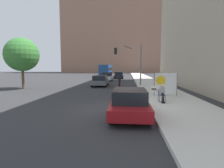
{
  "coord_description": "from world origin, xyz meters",
  "views": [
    {
      "loc": [
        0.31,
        -9.68,
        2.42
      ],
      "look_at": [
        -0.83,
        3.25,
        1.17
      ],
      "focal_mm": 28.0,
      "sensor_mm": 36.0,
      "label": 1
    }
  ],
  "objects_px": {
    "protest_banner": "(165,84)",
    "parked_car_curbside": "(130,103)",
    "seated_protester": "(162,92)",
    "pedestrian_behind": "(162,82)",
    "traffic_light_pole": "(130,57)",
    "motorcycle_on_road": "(119,83)",
    "car_on_road_midblock": "(107,77)",
    "car_on_road_distant": "(119,75)",
    "car_on_road_nearest": "(100,81)",
    "jogger_on_sidewalk": "(168,83)",
    "car_on_road_far_lane": "(118,74)",
    "city_bus_on_road": "(106,69)",
    "street_tree_near_curb": "(22,55)"
  },
  "relations": [
    {
      "from": "protest_banner",
      "to": "parked_car_curbside",
      "type": "height_order",
      "value": "protest_banner"
    },
    {
      "from": "seated_protester",
      "to": "protest_banner",
      "type": "xyz_separation_m",
      "value": [
        0.75,
        2.55,
        0.33
      ]
    },
    {
      "from": "seated_protester",
      "to": "pedestrian_behind",
      "type": "relative_size",
      "value": 0.66
    },
    {
      "from": "protest_banner",
      "to": "traffic_light_pole",
      "type": "distance_m",
      "value": 9.24
    },
    {
      "from": "motorcycle_on_road",
      "to": "car_on_road_midblock",
      "type": "bearing_deg",
      "value": 104.33
    },
    {
      "from": "car_on_road_distant",
      "to": "motorcycle_on_road",
      "type": "height_order",
      "value": "car_on_road_distant"
    },
    {
      "from": "car_on_road_nearest",
      "to": "parked_car_curbside",
      "type": "bearing_deg",
      "value": -75.24
    },
    {
      "from": "pedestrian_behind",
      "to": "car_on_road_midblock",
      "type": "relative_size",
      "value": 0.4
    },
    {
      "from": "jogger_on_sidewalk",
      "to": "car_on_road_far_lane",
      "type": "relative_size",
      "value": 0.43
    },
    {
      "from": "jogger_on_sidewalk",
      "to": "car_on_road_midblock",
      "type": "relative_size",
      "value": 0.41
    },
    {
      "from": "motorcycle_on_road",
      "to": "car_on_road_far_lane",
      "type": "bearing_deg",
      "value": 93.48
    },
    {
      "from": "jogger_on_sidewalk",
      "to": "car_on_road_distant",
      "type": "bearing_deg",
      "value": -75.23
    },
    {
      "from": "parked_car_curbside",
      "to": "car_on_road_midblock",
      "type": "height_order",
      "value": "car_on_road_midblock"
    },
    {
      "from": "pedestrian_behind",
      "to": "city_bus_on_road",
      "type": "bearing_deg",
      "value": 87.24
    },
    {
      "from": "car_on_road_nearest",
      "to": "city_bus_on_road",
      "type": "xyz_separation_m",
      "value": [
        -2.75,
        28.2,
        1.08
      ]
    },
    {
      "from": "car_on_road_distant",
      "to": "city_bus_on_road",
      "type": "height_order",
      "value": "city_bus_on_road"
    },
    {
      "from": "seated_protester",
      "to": "car_on_road_distant",
      "type": "xyz_separation_m",
      "value": [
        -4.02,
        25.56,
        -0.08
      ]
    },
    {
      "from": "street_tree_near_curb",
      "to": "pedestrian_behind",
      "type": "bearing_deg",
      "value": -7.58
    },
    {
      "from": "car_on_road_distant",
      "to": "city_bus_on_road",
      "type": "xyz_separation_m",
      "value": [
        -4.42,
        13.31,
        1.05
      ]
    },
    {
      "from": "protest_banner",
      "to": "car_on_road_nearest",
      "type": "distance_m",
      "value": 10.37
    },
    {
      "from": "car_on_road_nearest",
      "to": "car_on_road_midblock",
      "type": "distance_m",
      "value": 8.63
    },
    {
      "from": "protest_banner",
      "to": "parked_car_curbside",
      "type": "distance_m",
      "value": 6.2
    },
    {
      "from": "motorcycle_on_road",
      "to": "street_tree_near_curb",
      "type": "distance_m",
      "value": 11.3
    },
    {
      "from": "car_on_road_midblock",
      "to": "car_on_road_far_lane",
      "type": "bearing_deg",
      "value": 83.22
    },
    {
      "from": "protest_banner",
      "to": "car_on_road_distant",
      "type": "xyz_separation_m",
      "value": [
        -4.78,
        23.0,
        -0.41
      ]
    },
    {
      "from": "jogger_on_sidewalk",
      "to": "city_bus_on_road",
      "type": "xyz_separation_m",
      "value": [
        -9.66,
        35.23,
        0.66
      ]
    },
    {
      "from": "parked_car_curbside",
      "to": "city_bus_on_road",
      "type": "height_order",
      "value": "city_bus_on_road"
    },
    {
      "from": "jogger_on_sidewalk",
      "to": "car_on_road_midblock",
      "type": "height_order",
      "value": "jogger_on_sidewalk"
    },
    {
      "from": "car_on_road_midblock",
      "to": "city_bus_on_road",
      "type": "height_order",
      "value": "city_bus_on_road"
    },
    {
      "from": "seated_protester",
      "to": "jogger_on_sidewalk",
      "type": "height_order",
      "value": "jogger_on_sidewalk"
    },
    {
      "from": "car_on_road_far_lane",
      "to": "car_on_road_midblock",
      "type": "bearing_deg",
      "value": -96.78
    },
    {
      "from": "city_bus_on_road",
      "to": "car_on_road_nearest",
      "type": "bearing_deg",
      "value": -84.43
    },
    {
      "from": "street_tree_near_curb",
      "to": "seated_protester",
      "type": "bearing_deg",
      "value": -26.95
    },
    {
      "from": "car_on_road_nearest",
      "to": "motorcycle_on_road",
      "type": "relative_size",
      "value": 2.07
    },
    {
      "from": "car_on_road_nearest",
      "to": "car_on_road_distant",
      "type": "relative_size",
      "value": 1.02
    },
    {
      "from": "car_on_road_nearest",
      "to": "street_tree_near_curb",
      "type": "bearing_deg",
      "value": -155.89
    },
    {
      "from": "motorcycle_on_road",
      "to": "street_tree_near_curb",
      "type": "bearing_deg",
      "value": -170.69
    },
    {
      "from": "car_on_road_nearest",
      "to": "street_tree_near_curb",
      "type": "relative_size",
      "value": 0.75
    },
    {
      "from": "pedestrian_behind",
      "to": "car_on_road_distant",
      "type": "height_order",
      "value": "pedestrian_behind"
    },
    {
      "from": "traffic_light_pole",
      "to": "car_on_road_midblock",
      "type": "xyz_separation_m",
      "value": [
        -3.94,
        8.25,
        -2.9
      ]
    },
    {
      "from": "protest_banner",
      "to": "motorcycle_on_road",
      "type": "height_order",
      "value": "protest_banner"
    },
    {
      "from": "street_tree_near_curb",
      "to": "motorcycle_on_road",
      "type": "bearing_deg",
      "value": 9.31
    },
    {
      "from": "protest_banner",
      "to": "car_on_road_midblock",
      "type": "bearing_deg",
      "value": 111.45
    },
    {
      "from": "parked_car_curbside",
      "to": "car_on_road_far_lane",
      "type": "bearing_deg",
      "value": 94.03
    },
    {
      "from": "car_on_road_midblock",
      "to": "car_on_road_distant",
      "type": "bearing_deg",
      "value": 73.97
    },
    {
      "from": "protest_banner",
      "to": "parked_car_curbside",
      "type": "relative_size",
      "value": 0.43
    },
    {
      "from": "jogger_on_sidewalk",
      "to": "motorcycle_on_road",
      "type": "relative_size",
      "value": 0.89
    },
    {
      "from": "pedestrian_behind",
      "to": "protest_banner",
      "type": "distance_m",
      "value": 2.51
    },
    {
      "from": "car_on_road_nearest",
      "to": "car_on_road_distant",
      "type": "height_order",
      "value": "car_on_road_distant"
    },
    {
      "from": "jogger_on_sidewalk",
      "to": "traffic_light_pole",
      "type": "distance_m",
      "value": 8.42
    }
  ]
}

